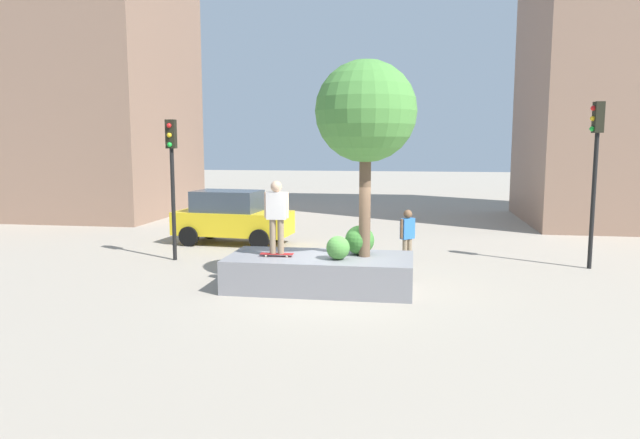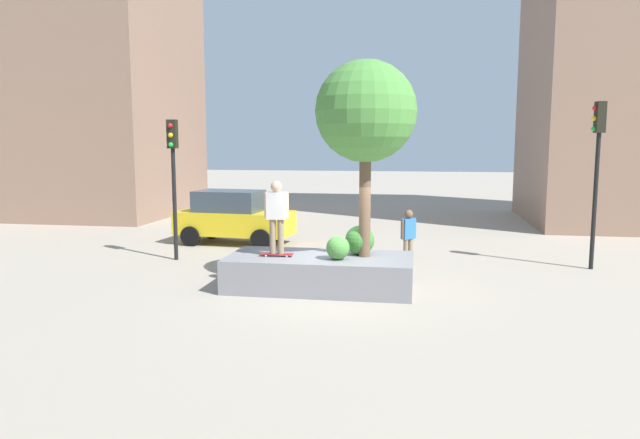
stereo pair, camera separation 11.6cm
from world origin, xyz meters
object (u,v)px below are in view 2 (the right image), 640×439
object	(u,v)px
skateboard	(277,254)
traffic_light_corner	(597,156)
plaza_tree	(366,113)
skateboarder	(277,212)
taxi_cab	(233,217)
pedestrian_crossing	(408,233)
planter_ledge	(320,272)
traffic_light_median	(173,165)

from	to	relation	value
skateboard	traffic_light_corner	size ratio (longest dim) A/B	0.17
plaza_tree	skateboard	world-z (taller)	plaza_tree
skateboarder	taxi_cab	distance (m)	6.87
taxi_cab	pedestrian_crossing	xyz separation A→B (m)	(6.18, -2.67, -0.02)
plaza_tree	pedestrian_crossing	world-z (taller)	plaza_tree
plaza_tree	traffic_light_corner	distance (m)	7.06
traffic_light_corner	plaza_tree	bearing A→B (deg)	-151.44
skateboarder	traffic_light_corner	world-z (taller)	traffic_light_corner
plaza_tree	taxi_cab	distance (m)	8.39
planter_ledge	taxi_cab	world-z (taller)	taxi_cab
planter_ledge	skateboarder	bearing A→B (deg)	-168.36
skateboarder	skateboard	bearing A→B (deg)	-165.96
traffic_light_median	pedestrian_crossing	distance (m)	7.29
taxi_cab	plaza_tree	bearing A→B (deg)	-47.86
plaza_tree	pedestrian_crossing	xyz separation A→B (m)	(1.00, 3.05, -3.32)
plaza_tree	traffic_light_corner	world-z (taller)	plaza_tree
traffic_light_corner	traffic_light_median	size ratio (longest dim) A/B	1.10
planter_ledge	traffic_light_corner	xyz separation A→B (m)	(7.20, 3.48, 2.77)
skateboarder	taxi_cab	bearing A→B (deg)	116.87
skateboard	traffic_light_median	distance (m)	5.32
traffic_light_corner	pedestrian_crossing	xyz separation A→B (m)	(-5.12, -0.29, -2.24)
planter_ledge	skateboard	bearing A→B (deg)	-168.36
planter_ledge	pedestrian_crossing	size ratio (longest dim) A/B	2.76
skateboard	plaza_tree	bearing A→B (deg)	9.53
planter_ledge	skateboard	distance (m)	1.15
skateboard	traffic_light_median	world-z (taller)	traffic_light_median
skateboard	traffic_light_corner	xyz separation A→B (m)	(8.23, 3.69, 2.31)
planter_ledge	skateboard	xyz separation A→B (m)	(-1.03, -0.21, 0.46)
plaza_tree	skateboarder	bearing A→B (deg)	-170.47
traffic_light_corner	traffic_light_median	world-z (taller)	traffic_light_corner
planter_ledge	traffic_light_median	size ratio (longest dim) A/B	1.06
plaza_tree	traffic_light_median	world-z (taller)	plaza_tree
plaza_tree	traffic_light_median	distance (m)	6.69
planter_ledge	plaza_tree	world-z (taller)	plaza_tree
traffic_light_corner	taxi_cab	bearing A→B (deg)	168.09
skateboarder	plaza_tree	bearing A→B (deg)	9.53
skateboarder	traffic_light_corner	size ratio (longest dim) A/B	0.38
skateboard	taxi_cab	distance (m)	6.81
skateboard	planter_ledge	bearing A→B (deg)	11.64
plaza_tree	traffic_light_median	bearing A→B (deg)	156.36
planter_ledge	pedestrian_crossing	distance (m)	3.84
traffic_light_median	pedestrian_crossing	xyz separation A→B (m)	(7.00, 0.42, -1.96)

